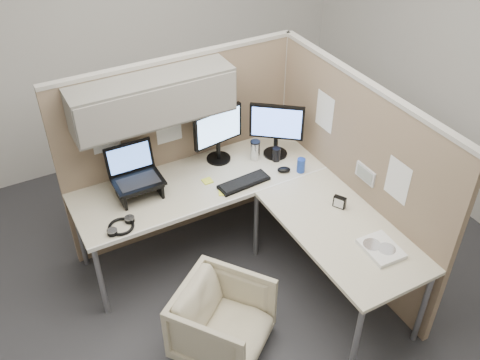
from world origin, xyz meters
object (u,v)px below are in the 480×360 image
office_chair (223,319)px  keyboard (244,183)px  monitor_left (218,131)px  desk (251,205)px

office_chair → keyboard: bearing=15.5°
monitor_left → keyboard: (0.02, -0.39, -0.26)m
monitor_left → keyboard: monitor_left is taller
desk → monitor_left: bearing=87.0°
office_chair → monitor_left: (0.57, 1.16, 0.70)m
office_chair → keyboard: size_ratio=1.45×
desk → monitor_left: (0.03, 0.60, 0.32)m
monitor_left → desk: bearing=-101.5°
office_chair → keyboard: keyboard is taller
monitor_left → keyboard: bearing=-95.3°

